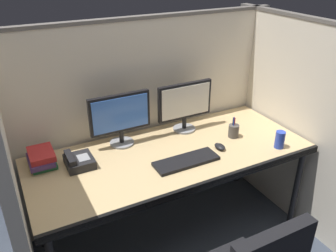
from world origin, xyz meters
TOP-DOWN VIEW (x-y plane):
  - cubicle_partition_rear at (0.00, 0.74)m, footprint 2.21×0.06m
  - cubicle_partition_left at (-0.99, 0.20)m, footprint 0.06×1.41m
  - cubicle_partition_right at (0.99, 0.20)m, footprint 0.06×1.41m
  - desk at (0.00, 0.29)m, footprint 1.90×0.80m
  - monitor_left at (-0.25, 0.57)m, footprint 0.43×0.17m
  - monitor_right at (0.25, 0.55)m, footprint 0.43×0.17m
  - keyboard_main at (0.03, 0.15)m, footprint 0.43×0.15m
  - computer_mouse at (0.32, 0.19)m, footprint 0.06×0.10m
  - pen_cup at (0.51, 0.29)m, footprint 0.08×0.08m
  - book_stack at (-0.80, 0.54)m, footprint 0.16×0.23m
  - soda_can at (0.70, 0.02)m, footprint 0.07×0.07m
  - desk_phone at (-0.60, 0.43)m, footprint 0.17×0.19m

SIDE VIEW (x-z plane):
  - desk at x=0.00m, z-range 0.32..1.06m
  - keyboard_main at x=0.03m, z-range 0.74..0.76m
  - computer_mouse at x=0.32m, z-range 0.74..0.77m
  - desk_phone at x=-0.60m, z-range 0.73..0.82m
  - pen_cup at x=0.51m, z-range 0.71..0.87m
  - cubicle_partition_rear at x=0.00m, z-range 0.00..1.58m
  - cubicle_partition_left at x=-0.99m, z-range 0.00..1.58m
  - cubicle_partition_right at x=0.99m, z-range 0.00..1.58m
  - book_stack at x=-0.80m, z-range 0.74..0.84m
  - soda_can at x=0.70m, z-range 0.74..0.86m
  - monitor_left at x=-0.25m, z-range 0.77..1.14m
  - monitor_right at x=0.25m, z-range 0.77..1.14m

